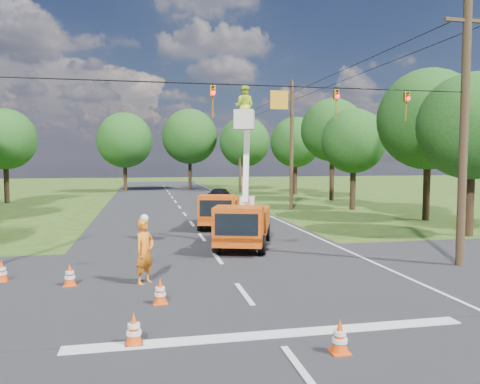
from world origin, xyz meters
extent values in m
plane|color=#254A16|center=(0.00, 20.00, 0.00)|extent=(140.00, 140.00, 0.00)
cube|color=black|center=(0.00, 20.00, 0.00)|extent=(12.00, 100.00, 0.06)
cube|color=black|center=(0.00, 2.00, 0.00)|extent=(56.00, 10.00, 0.07)
cube|color=silver|center=(0.00, -3.20, 0.00)|extent=(9.00, 0.45, 0.02)
cube|color=silver|center=(5.60, 20.00, 0.00)|extent=(0.12, 90.00, 0.02)
cube|color=#CF5F0E|center=(1.54, 7.27, 0.64)|extent=(3.52, 5.69, 0.40)
cube|color=#CF5F0E|center=(0.94, 5.45, 1.34)|extent=(2.33, 2.05, 1.34)
cube|color=black|center=(0.71, 4.73, 1.38)|extent=(1.63, 0.57, 0.85)
cube|color=#CF5F0E|center=(1.76, 7.95, 1.20)|extent=(3.01, 3.78, 0.89)
cylinder|color=black|center=(0.12, 5.95, 0.41)|extent=(0.52, 0.87, 0.82)
cylinder|color=black|center=(1.90, 5.37, 0.41)|extent=(0.52, 0.87, 0.82)
cylinder|color=black|center=(1.17, 9.17, 0.41)|extent=(0.52, 0.87, 0.82)
cylinder|color=black|center=(2.95, 8.59, 0.41)|extent=(0.52, 0.87, 0.82)
cube|color=silver|center=(2.06, 8.88, 1.87)|extent=(0.84, 0.84, 0.49)
cube|color=silver|center=(1.91, 8.41, 3.83)|extent=(0.61, 1.21, 3.86)
cube|color=silver|center=(1.62, 7.52, 5.66)|extent=(1.07, 1.07, 0.85)
imported|color=#C6E526|center=(1.62, 7.52, 6.25)|extent=(1.11, 1.04, 1.81)
cube|color=#CF5F0E|center=(1.48, 13.61, 0.63)|extent=(3.12, 5.59, 0.40)
cube|color=#CF5F0E|center=(1.03, 11.77, 1.32)|extent=(2.24, 1.91, 1.32)
cube|color=black|center=(0.85, 11.04, 1.37)|extent=(1.64, 0.44, 0.84)
cube|color=#CF5F0E|center=(1.64, 14.30, 1.19)|extent=(2.78, 3.65, 0.88)
cylinder|color=black|center=(0.18, 12.20, 0.41)|extent=(0.46, 0.85, 0.81)
cylinder|color=black|center=(1.98, 11.77, 0.41)|extent=(0.46, 0.85, 0.81)
cylinder|color=black|center=(0.97, 15.46, 0.41)|extent=(0.46, 0.85, 0.81)
cylinder|color=black|center=(2.77, 15.02, 0.41)|extent=(0.46, 0.85, 0.81)
imported|color=#FA5515|center=(-2.79, 1.82, 1.03)|extent=(0.87, 0.89, 2.06)
imported|color=black|center=(3.69, 28.14, 0.70)|extent=(2.99, 4.42, 1.40)
cone|color=#F0480C|center=(-3.03, -3.12, 0.38)|extent=(0.36, 0.36, 0.70)
cube|color=#F0480C|center=(-3.03, -3.12, 0.04)|extent=(0.38, 0.38, 0.04)
cylinder|color=white|center=(-3.03, -3.12, 0.44)|extent=(0.26, 0.26, 0.09)
cylinder|color=white|center=(-3.03, -3.12, 0.29)|extent=(0.31, 0.31, 0.09)
cone|color=#F0480C|center=(1.02, -4.37, 0.38)|extent=(0.36, 0.36, 0.70)
cube|color=#F0480C|center=(1.02, -4.37, 0.04)|extent=(0.38, 0.38, 0.04)
cylinder|color=white|center=(1.02, -4.37, 0.44)|extent=(0.26, 0.26, 0.09)
cylinder|color=white|center=(1.02, -4.37, 0.29)|extent=(0.31, 0.31, 0.09)
cone|color=#F0480C|center=(0.50, 8.41, 0.38)|extent=(0.36, 0.36, 0.70)
cube|color=#F0480C|center=(0.50, 8.41, 0.04)|extent=(0.38, 0.38, 0.04)
cylinder|color=white|center=(0.50, 8.41, 0.44)|extent=(0.26, 0.26, 0.09)
cylinder|color=white|center=(0.50, 8.41, 0.29)|extent=(0.31, 0.31, 0.09)
cone|color=#F0480C|center=(2.73, 10.73, 0.38)|extent=(0.36, 0.36, 0.70)
cube|color=#F0480C|center=(2.73, 10.73, 0.04)|extent=(0.38, 0.38, 0.04)
cylinder|color=white|center=(2.73, 10.73, 0.44)|extent=(0.26, 0.26, 0.09)
cylinder|color=white|center=(2.73, 10.73, 0.29)|extent=(0.31, 0.31, 0.09)
cone|color=#F0480C|center=(-5.05, 1.98, 0.38)|extent=(0.36, 0.36, 0.70)
cube|color=#F0480C|center=(-5.05, 1.98, 0.04)|extent=(0.38, 0.38, 0.04)
cylinder|color=white|center=(-5.05, 1.98, 0.44)|extent=(0.26, 0.26, 0.09)
cylinder|color=white|center=(-5.05, 1.98, 0.29)|extent=(0.31, 0.31, 0.09)
cone|color=#F0480C|center=(-7.25, 2.93, 0.38)|extent=(0.36, 0.36, 0.70)
cube|color=#F0480C|center=(-7.25, 2.93, 0.04)|extent=(0.38, 0.38, 0.04)
cylinder|color=white|center=(-7.25, 2.93, 0.44)|extent=(0.26, 0.26, 0.09)
cylinder|color=white|center=(-7.25, 2.93, 0.29)|extent=(0.31, 0.31, 0.09)
cone|color=#F0480C|center=(3.86, 17.24, 0.38)|extent=(0.36, 0.36, 0.70)
cube|color=#F0480C|center=(3.86, 17.24, 0.04)|extent=(0.38, 0.38, 0.04)
cylinder|color=white|center=(3.86, 17.24, 0.44)|extent=(0.26, 0.26, 0.09)
cylinder|color=white|center=(3.86, 17.24, 0.29)|extent=(0.31, 0.31, 0.09)
cone|color=#F0480C|center=(-2.40, -0.40, 0.38)|extent=(0.36, 0.36, 0.70)
cube|color=#F0480C|center=(-2.40, -0.40, 0.04)|extent=(0.38, 0.38, 0.04)
cylinder|color=white|center=(-2.40, -0.40, 0.44)|extent=(0.26, 0.26, 0.09)
cylinder|color=white|center=(-2.40, -0.40, 0.29)|extent=(0.31, 0.31, 0.09)
cylinder|color=#4C3823|center=(8.50, 2.00, 5.00)|extent=(0.30, 0.30, 10.00)
cube|color=#4C3823|center=(8.50, 2.00, 8.80)|extent=(1.80, 0.12, 0.12)
cylinder|color=#4C3823|center=(8.50, 22.00, 5.00)|extent=(0.30, 0.30, 10.00)
cube|color=#4C3823|center=(8.50, 22.00, 8.80)|extent=(1.80, 0.12, 0.12)
cylinder|color=#4C3823|center=(8.50, 42.00, 5.00)|extent=(0.30, 0.30, 10.00)
cube|color=#4C3823|center=(8.50, 42.00, 8.80)|extent=(1.80, 0.12, 0.12)
cylinder|color=black|center=(-0.50, 2.00, 6.30)|extent=(18.00, 0.04, 0.04)
cube|color=orange|center=(1.60, 2.00, 5.85)|extent=(0.60, 0.05, 0.60)
imported|color=orange|center=(-0.60, 2.00, 5.75)|extent=(0.16, 0.20, 1.00)
sphere|color=#FF0C0C|center=(-0.60, 1.88, 6.00)|extent=(0.14, 0.14, 0.14)
imported|color=orange|center=(3.60, 2.00, 5.75)|extent=(0.16, 0.20, 1.00)
sphere|color=#FF0C0C|center=(3.60, 1.88, 6.00)|extent=(0.14, 0.14, 0.14)
imported|color=orange|center=(6.20, 2.00, 5.75)|extent=(0.16, 0.20, 1.00)
sphere|color=#FF0C0C|center=(6.20, 1.88, 6.00)|extent=(0.14, 0.14, 0.14)
cylinder|color=#382616|center=(-14.80, 32.00, 2.02)|extent=(0.44, 0.44, 4.05)
sphere|color=#113F16|center=(-14.80, 32.00, 5.70)|extent=(5.40, 5.40, 5.40)
cylinder|color=#382616|center=(13.50, 8.00, 1.98)|extent=(0.44, 0.44, 3.96)
sphere|color=#113F16|center=(13.50, 8.00, 5.58)|extent=(5.40, 5.40, 5.40)
cylinder|color=#382616|center=(15.00, 14.00, 2.29)|extent=(0.44, 0.44, 4.58)
sphere|color=#113F16|center=(15.00, 14.00, 6.45)|extent=(6.40, 6.40, 6.40)
cylinder|color=#382616|center=(13.20, 21.00, 1.89)|extent=(0.44, 0.44, 3.78)
sphere|color=#113F16|center=(13.20, 21.00, 5.33)|extent=(5.00, 5.00, 5.00)
cylinder|color=#382616|center=(14.80, 29.00, 2.38)|extent=(0.44, 0.44, 4.75)
sphere|color=#113F16|center=(14.80, 29.00, 6.70)|extent=(6.00, 6.00, 6.00)
cylinder|color=#382616|center=(13.80, 37.00, 2.07)|extent=(0.44, 0.44, 4.14)
sphere|color=#113F16|center=(13.80, 37.00, 5.83)|extent=(5.60, 5.60, 5.60)
cylinder|color=#382616|center=(-5.00, 45.00, 2.20)|extent=(0.44, 0.44, 4.40)
sphere|color=#113F16|center=(-5.00, 45.00, 6.20)|extent=(6.60, 6.60, 6.60)
cylinder|color=#382616|center=(3.00, 47.00, 2.42)|extent=(0.44, 0.44, 4.84)
sphere|color=#113F16|center=(3.00, 47.00, 6.82)|extent=(7.00, 7.00, 7.00)
cylinder|color=#382616|center=(9.50, 44.00, 2.16)|extent=(0.44, 0.44, 4.31)
sphere|color=#113F16|center=(9.50, 44.00, 6.08)|extent=(6.20, 6.20, 6.20)
camera|label=1|loc=(-2.77, -12.91, 3.90)|focal=35.00mm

